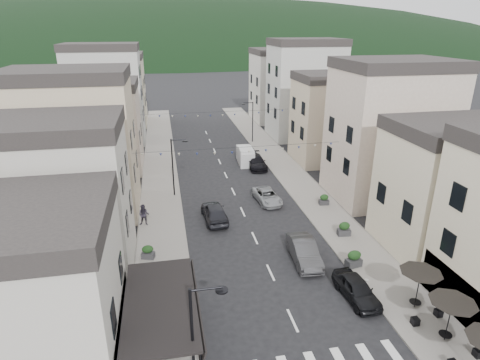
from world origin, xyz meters
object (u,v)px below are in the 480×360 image
(parked_car_d, at_px, (256,162))
(pedestrian_b, at_px, (144,215))
(parked_car_e, at_px, (214,212))
(parked_car_c, at_px, (267,196))
(pedestrian_a, at_px, (189,285))
(parked_car_b, at_px, (304,251))
(delivery_van, at_px, (245,155))
(parked_car_a, at_px, (357,289))

(parked_car_d, height_order, pedestrian_b, pedestrian_b)
(parked_car_e, relative_size, pedestrian_b, 2.51)
(parked_car_c, distance_m, pedestrian_a, 15.86)
(parked_car_b, bearing_deg, delivery_van, 92.94)
(pedestrian_b, bearing_deg, parked_car_a, -31.97)
(parked_car_a, relative_size, parked_car_e, 0.87)
(parked_car_a, bearing_deg, parked_car_c, 92.14)
(parked_car_b, xyz_separation_m, parked_car_d, (1.29, 20.94, -0.06))
(parked_car_c, bearing_deg, parked_car_a, -89.21)
(parked_car_c, bearing_deg, delivery_van, 82.76)
(parked_car_c, height_order, delivery_van, delivery_van)
(parked_car_b, xyz_separation_m, pedestrian_a, (-8.60, -2.58, 0.09))
(pedestrian_a, xyz_separation_m, pedestrian_b, (-3.10, 10.43, 0.19))
(parked_car_a, xyz_separation_m, parked_car_b, (-1.80, 4.81, 0.09))
(parked_car_d, bearing_deg, parked_car_a, -87.55)
(parked_car_b, xyz_separation_m, pedestrian_b, (-11.70, 7.85, 0.27))
(parked_car_d, bearing_deg, pedestrian_a, -111.49)
(delivery_van, height_order, pedestrian_a, delivery_van)
(parked_car_c, distance_m, delivery_van, 11.98)
(parked_car_b, xyz_separation_m, delivery_van, (0.30, 22.72, 0.24))
(parked_car_c, height_order, pedestrian_b, pedestrian_b)
(parked_car_c, relative_size, pedestrian_a, 2.93)
(delivery_van, distance_m, pedestrian_b, 19.11)
(parked_car_e, bearing_deg, delivery_van, -114.56)
(parked_car_b, bearing_deg, parked_car_d, 90.16)
(parked_car_e, bearing_deg, pedestrian_b, -3.88)
(parked_car_a, bearing_deg, parked_car_e, 116.02)
(parked_car_b, distance_m, parked_car_e, 9.57)
(parked_car_c, distance_m, parked_car_e, 6.35)
(parked_car_a, xyz_separation_m, delivery_van, (-1.50, 27.53, 0.33))
(pedestrian_b, bearing_deg, pedestrian_a, -62.26)
(parked_car_c, height_order, parked_car_d, parked_car_d)
(pedestrian_b, bearing_deg, parked_car_c, 25.12)
(parked_car_c, xyz_separation_m, parked_car_d, (1.29, 10.19, 0.11))
(parked_car_b, bearing_deg, pedestrian_a, -159.60)
(pedestrian_a, bearing_deg, parked_car_c, 27.65)
(parked_car_e, xyz_separation_m, pedestrian_a, (-3.00, -10.34, 0.07))
(parked_car_d, distance_m, parked_car_e, 14.87)
(parked_car_a, relative_size, parked_car_d, 0.82)
(pedestrian_a, bearing_deg, parked_car_b, -12.82)
(parked_car_a, relative_size, parked_car_c, 0.93)
(parked_car_c, xyz_separation_m, parked_car_e, (-5.60, -2.99, 0.19))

